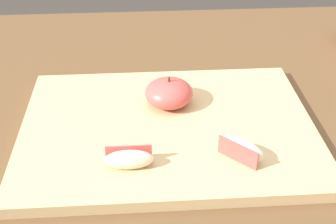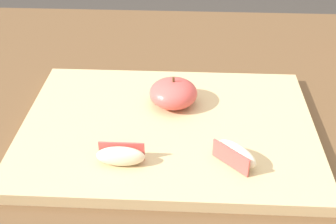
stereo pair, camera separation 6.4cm
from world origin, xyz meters
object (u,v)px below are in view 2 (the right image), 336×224
(apple_wedge_front, at_px, (121,156))
(apple_half_skin_up, at_px, (173,93))
(apple_wedge_left, at_px, (236,154))
(cutting_board, at_px, (168,128))

(apple_wedge_front, bearing_deg, apple_half_skin_up, 67.24)
(apple_wedge_left, bearing_deg, cutting_board, 138.00)
(cutting_board, xyz_separation_m, apple_wedge_front, (-0.05, -0.09, 0.02))
(apple_wedge_left, relative_size, apple_wedge_front, 0.95)
(cutting_board, height_order, apple_wedge_left, apple_wedge_left)
(cutting_board, distance_m, apple_half_skin_up, 0.06)
(cutting_board, relative_size, apple_wedge_left, 7.16)
(apple_half_skin_up, relative_size, apple_wedge_left, 1.24)
(cutting_board, relative_size, apple_half_skin_up, 5.77)
(cutting_board, distance_m, apple_wedge_left, 0.12)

